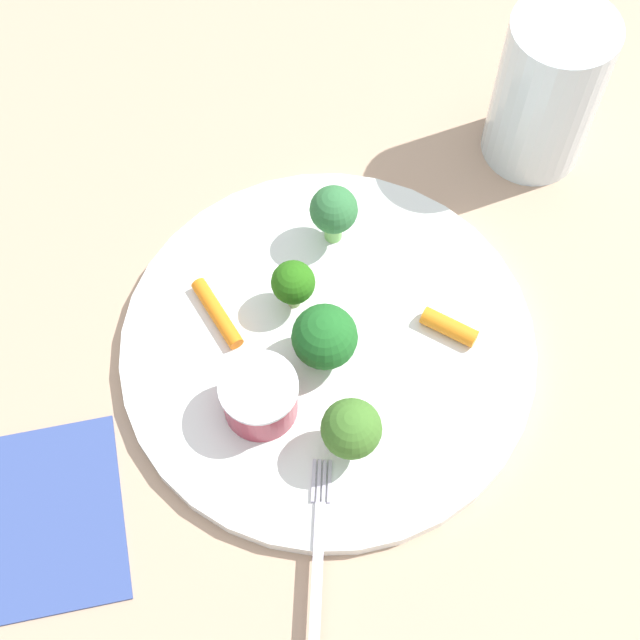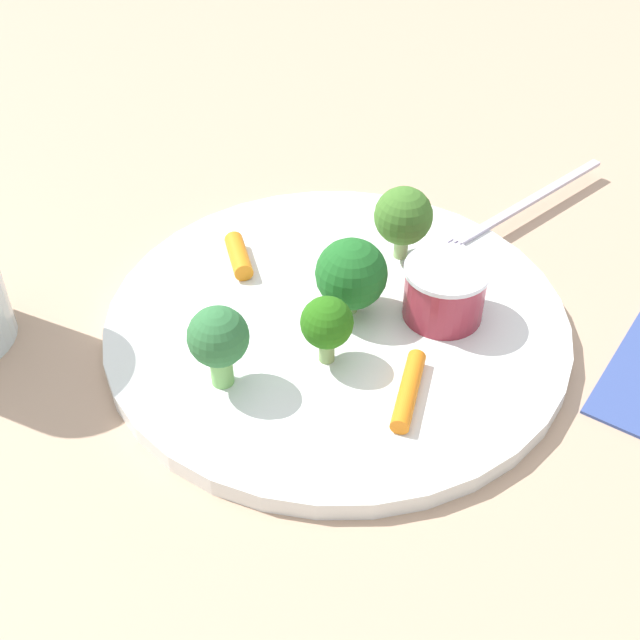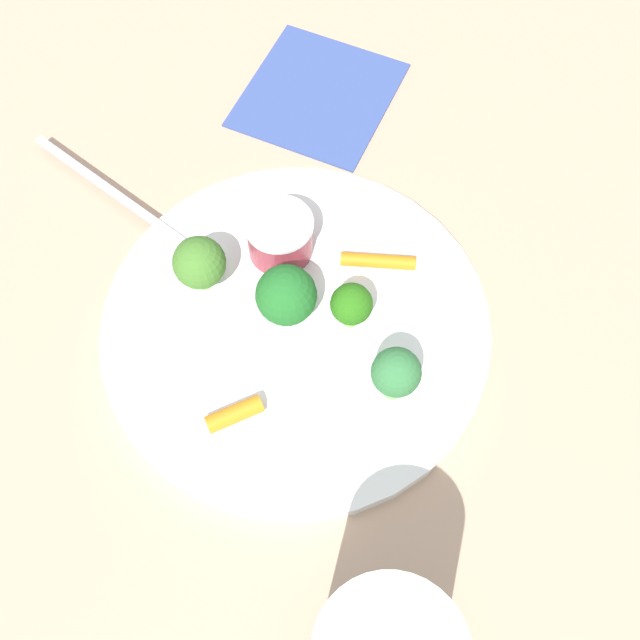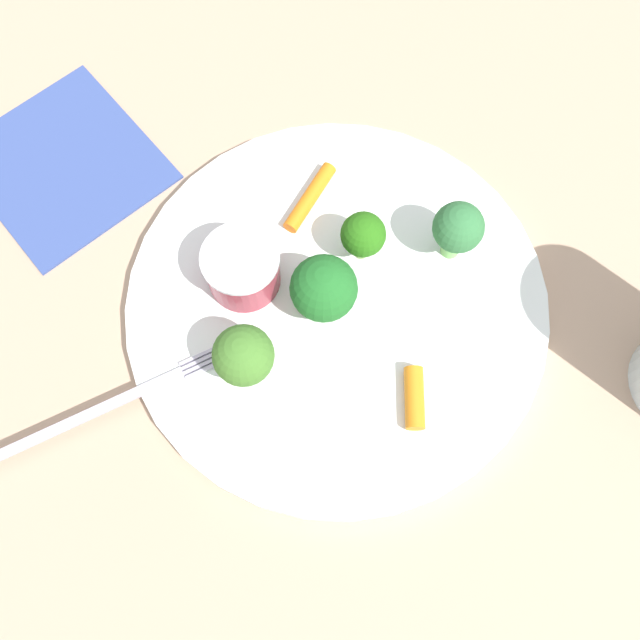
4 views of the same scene
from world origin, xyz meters
TOP-DOWN VIEW (x-y plane):
  - ground_plane at (0.00, 0.00)m, footprint 2.40×2.40m
  - plate at (0.00, 0.00)m, footprint 0.29×0.29m
  - sauce_cup at (-0.03, -0.06)m, footprint 0.05×0.05m
  - broccoli_floret_0 at (-0.03, 0.02)m, footprint 0.03×0.03m
  - broccoli_floret_1 at (0.03, -0.07)m, footprint 0.04×0.04m
  - broccoli_floret_2 at (-0.02, 0.09)m, footprint 0.03×0.03m
  - broccoli_floret_3 at (0.00, -0.01)m, footprint 0.04×0.04m
  - carrot_stick_0 at (0.08, 0.03)m, footprint 0.04×0.02m
  - carrot_stick_1 at (-0.08, -0.00)m, footprint 0.05×0.05m
  - fork at (0.04, -0.17)m, footprint 0.05×0.19m
  - napkin at (-0.16, -0.17)m, footprint 0.17×0.17m

SIDE VIEW (x-z plane):
  - ground_plane at x=0.00m, z-range 0.00..0.00m
  - napkin at x=-0.16m, z-range 0.00..0.00m
  - plate at x=0.00m, z-range 0.00..0.01m
  - fork at x=0.04m, z-range 0.01..0.01m
  - carrot_stick_1 at x=-0.08m, z-range 0.01..0.02m
  - carrot_stick_0 at x=0.08m, z-range 0.01..0.02m
  - sauce_cup at x=-0.03m, z-range 0.01..0.05m
  - broccoli_floret_0 at x=-0.03m, z-range 0.02..0.06m
  - broccoli_floret_3 at x=0.00m, z-range 0.02..0.07m
  - broccoli_floret_1 at x=0.03m, z-range 0.02..0.07m
  - broccoli_floret_2 at x=-0.02m, z-range 0.02..0.07m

